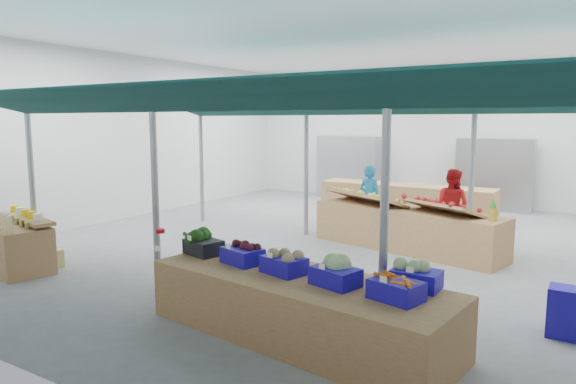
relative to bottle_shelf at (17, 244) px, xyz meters
name	(u,v)px	position (x,y,z in m)	size (l,w,h in m)	color
floor	(336,244)	(3.93, 4.40, -0.42)	(13.00, 13.00, 0.00)	slate
hall	(366,115)	(3.93, 5.83, 2.22)	(13.00, 13.00, 13.00)	silver
pole_grid	(333,164)	(4.68, 2.65, 1.39)	(10.00, 4.60, 3.00)	gray
awnings	(333,104)	(4.68, 2.65, 2.36)	(9.50, 7.08, 0.30)	#0B2F30
back_shelving_left	(348,168)	(1.43, 10.40, 0.58)	(2.00, 0.50, 2.00)	#B23F33
back_shelving_right	(494,175)	(5.93, 10.40, 0.58)	(2.00, 0.50, 2.00)	#B23F33
bottle_shelf	(17,244)	(0.00, 0.00, 0.00)	(1.87, 1.41, 1.05)	olive
veg_counter	(298,307)	(5.53, 0.04, -0.06)	(3.73, 1.24, 0.72)	olive
fruit_counter	(406,229)	(5.27, 4.70, -0.01)	(3.84, 0.91, 0.82)	olive
far_counter	(405,200)	(4.06, 8.29, -0.01)	(4.61, 0.92, 0.83)	olive
crate_stack	(571,313)	(8.26, 1.67, -0.13)	(0.49, 0.34, 0.59)	#1A0E9E
vendor_left	(370,199)	(4.07, 5.80, 0.34)	(0.56, 0.37, 1.54)	#1B79B1
vendor_right	(451,206)	(5.87, 5.80, 0.34)	(0.75, 0.58, 1.54)	red
crate_broccoli	(203,243)	(3.94, 0.25, 0.46)	(0.57, 0.47, 0.35)	black
crate_beets	(242,253)	(4.66, 0.16, 0.43)	(0.57, 0.47, 0.29)	#1A0E9E
crate_celeriac	(284,261)	(5.33, 0.07, 0.45)	(0.57, 0.47, 0.31)	#1A0E9E
crate_cabbage	(336,271)	(6.05, -0.02, 0.46)	(0.57, 0.47, 0.35)	#1A0E9E
crate_carrots	(396,289)	(6.76, -0.12, 0.41)	(0.57, 0.47, 0.29)	#1A0E9E
sparrow	(188,236)	(3.76, 0.15, 0.55)	(0.12, 0.09, 0.11)	brown
pole_ribbon	(160,233)	(3.64, -0.23, 0.66)	(0.12, 0.12, 0.28)	red
apple_heap_yellow	(365,196)	(4.36, 4.82, 0.57)	(2.01, 1.49, 0.27)	#997247
apple_heap_red	(441,205)	(6.01, 4.43, 0.57)	(1.65, 1.30, 0.27)	#997247
pineapple	(493,210)	(6.94, 4.20, 0.58)	(0.14, 0.14, 0.39)	#8C6019
crate_extra	(416,275)	(6.82, 0.34, 0.45)	(0.51, 0.40, 0.32)	#1A0E9E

